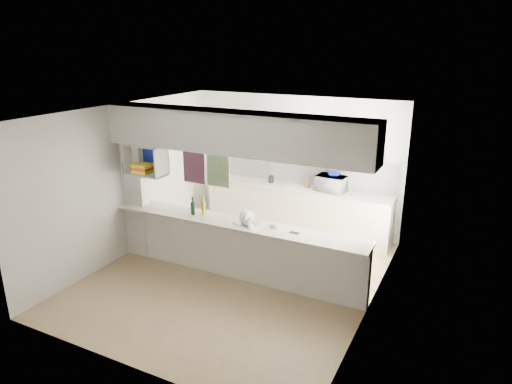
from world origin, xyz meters
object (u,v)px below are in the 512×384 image
Objects in this scene: microwave at (331,184)px; bowl at (334,174)px; dish_rack at (248,219)px; wine_bottles at (198,208)px.

microwave is 2.26× the size of bowl.
dish_rack is at bearing -107.17° from bowl.
dish_rack is 1.44× the size of wine_bottles.
bowl is at bearing 87.12° from dish_rack.
microwave is at bearing 54.43° from wine_bottles.
dish_rack is 0.89m from wine_bottles.
bowl reaches higher than wine_bottles.
bowl is 2.64m from wine_bottles.
microwave is at bearing 87.98° from dish_rack.
bowl is (0.04, 0.02, 0.18)m from microwave.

